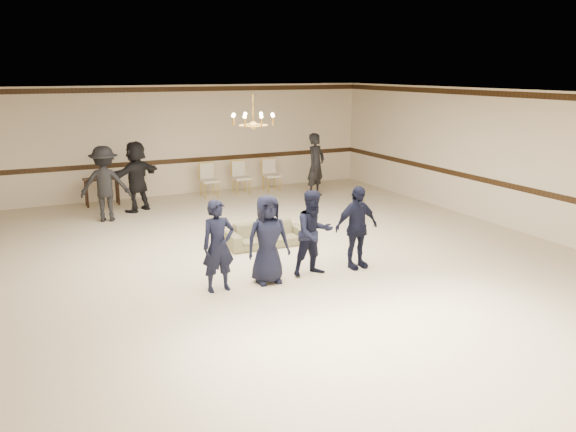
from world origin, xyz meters
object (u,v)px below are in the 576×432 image
boy_d (357,227)px  adult_right (316,165)px  chandelier (253,109)px  settee (267,235)px  boy_c (314,233)px  adult_mid (137,176)px  boy_b (268,239)px  banquet_chair_right (272,175)px  console_table (102,192)px  banquet_chair_left (209,180)px  adult_left (105,184)px  banquet_chair_mid (241,178)px  boy_a (218,246)px

boy_d → adult_right: bearing=65.4°
chandelier → settee: (0.28, 0.03, -2.63)m
boy_c → boy_d: 0.90m
adult_mid → boy_b: bearing=67.6°
boy_c → banquet_chair_right: bearing=69.8°
banquet_chair_right → adult_mid: bearing=-166.2°
settee → console_table: size_ratio=1.83×
chandelier → banquet_chair_left: size_ratio=0.97×
boy_b → adult_left: (-1.87, 5.63, 0.14)m
chandelier → console_table: size_ratio=1.02×
boy_c → adult_left: 6.27m
adult_left → banquet_chair_right: size_ratio=1.90×
chandelier → banquet_chair_right: size_ratio=0.97×
settee → banquet_chair_mid: (1.44, 5.20, 0.24)m
adult_left → adult_mid: size_ratio=1.00×
boy_b → adult_mid: adult_mid is taller
boy_a → adult_mid: size_ratio=0.85×
chandelier → console_table: bearing=112.8°
boy_c → adult_right: 6.76m
settee → adult_right: (3.30, 3.94, 0.68)m
boy_b → console_table: (-1.72, 7.39, -0.40)m
boy_a → console_table: bearing=93.9°
boy_a → banquet_chair_left: bearing=70.7°
banquet_chair_left → chandelier: bearing=-103.4°
boy_c → banquet_chair_left: 7.21m
banquet_chair_left → boy_b: bearing=-105.7°
settee → banquet_chair_right: bearing=66.8°
boy_d → adult_mid: bearing=110.4°
banquet_chair_right → settee: bearing=-112.8°
boy_d → adult_right: (2.33, 5.93, 0.14)m
adult_left → banquet_chair_right: bearing=-147.5°
boy_a → banquet_chair_left: size_ratio=1.61×
adult_mid → console_table: bearing=-85.5°
boy_c → banquet_chair_left: bearing=85.0°
boy_b → boy_c: same height
boy_d → boy_b: bearing=176.8°
adult_left → console_table: bearing=-79.0°
adult_mid → banquet_chair_mid: (3.24, 0.86, -0.44)m
chandelier → banquet_chair_mid: (1.72, 5.23, -2.39)m
banquet_chair_left → console_table: (-3.00, 0.20, -0.10)m
banquet_chair_left → banquet_chair_mid: 1.00m
boy_c → boy_b: bearing=178.0°
banquet_chair_right → boy_c: bearing=-106.0°
boy_c → banquet_chair_left: (0.38, 7.19, -0.30)m
chandelier → boy_c: 2.89m
settee → banquet_chair_mid: 5.40m
adult_left → console_table: 1.85m
boy_b → banquet_chair_left: bearing=83.2°
boy_c → console_table: bearing=107.6°
chandelier → boy_b: bearing=-105.9°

